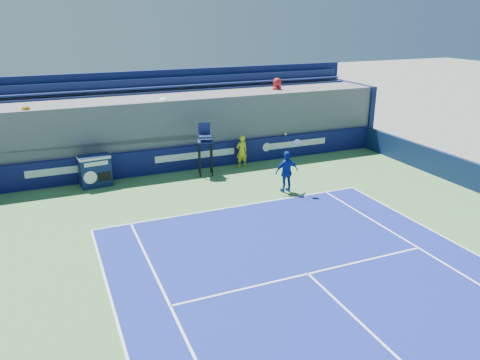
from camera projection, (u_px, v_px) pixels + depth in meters
name	position (u px, v px, depth m)	size (l,w,h in m)	color
ball_person	(242.00, 151.00, 22.91)	(0.58, 0.38, 1.59)	yellow
back_hoarding	(195.00, 157.00, 22.69)	(20.40, 0.21, 1.20)	#0D114C
match_clock	(95.00, 170.00, 20.36)	(1.39, 0.86, 1.40)	#0E1A48
umpire_chair	(205.00, 143.00, 21.56)	(0.84, 0.84, 2.48)	black
tennis_player	(287.00, 172.00, 19.62)	(1.05, 0.45, 2.57)	navy
stadium_seating	(182.00, 124.00, 24.06)	(21.00, 4.05, 4.40)	#58585D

